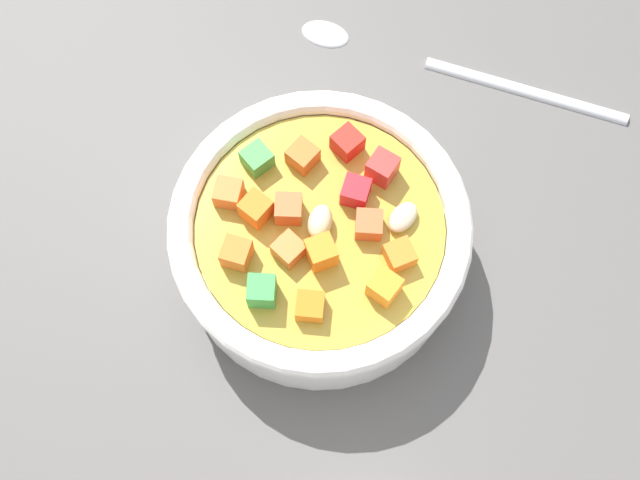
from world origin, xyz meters
TOP-DOWN VIEW (x-y plane):
  - ground_plane at (0.00, 0.00)cm, footprint 140.00×140.00cm
  - soup_bowl_main at (-0.01, -0.00)cm, footprint 17.61×17.61cm
  - spoon at (-3.74, 15.84)cm, footprint 20.97×12.48cm

SIDE VIEW (x-z plane):
  - ground_plane at x=0.00cm, z-range -2.00..0.00cm
  - spoon at x=-3.74cm, z-range -0.01..0.86cm
  - soup_bowl_main at x=-0.01cm, z-range -0.22..6.60cm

